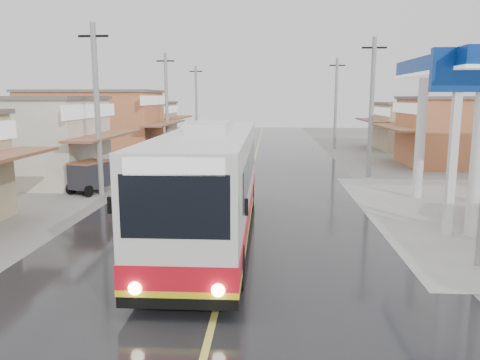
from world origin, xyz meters
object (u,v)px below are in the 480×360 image
Objects in this scene: second_bus at (198,142)px; cyclist at (170,196)px; coach_bus at (211,183)px; tricycle_near at (90,175)px.

second_bus is 15.07m from cyclist.
coach_bus is at bearing -58.67° from cyclist.
coach_bus reaches higher than tricycle_near.
second_bus reaches higher than cyclist.
second_bus is at bearing 99.64° from coach_bus.
coach_bus reaches higher than second_bus.
second_bus is at bearing 92.59° from cyclist.
second_bus is (-3.22, 18.29, -0.38)m from coach_bus.
coach_bus is 5.25× the size of tricycle_near.
coach_bus is 5.80× the size of cyclist.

